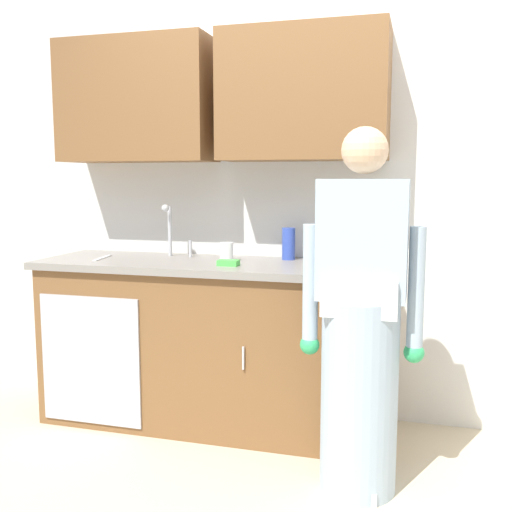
{
  "coord_description": "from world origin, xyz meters",
  "views": [
    {
      "loc": [
        0.59,
        -2.39,
        1.4
      ],
      "look_at": [
        -0.24,
        0.55,
        1.0
      ],
      "focal_mm": 41.44,
      "sensor_mm": 36.0,
      "label": 1
    }
  ],
  "objects": [
    {
      "name": "kitchen_wall_with_uppers",
      "position": [
        -0.14,
        0.99,
        1.48
      ],
      "size": [
        4.8,
        0.44,
        2.7
      ],
      "color": "silver",
      "rests_on": "ground"
    },
    {
      "name": "bottle_water_tall",
      "position": [
        -0.15,
        0.89,
        1.03
      ],
      "size": [
        0.08,
        0.08,
        0.18
      ],
      "primitive_type": "cylinder",
      "color": "#334CB2",
      "rests_on": "countertop"
    },
    {
      "name": "counter_cabinet",
      "position": [
        -0.55,
        0.7,
        0.45
      ],
      "size": [
        1.9,
        0.62,
        0.9
      ],
      "color": "brown",
      "rests_on": "ground"
    },
    {
      "name": "sponge",
      "position": [
        -0.4,
        0.57,
        0.96
      ],
      "size": [
        0.11,
        0.07,
        0.03
      ],
      "primitive_type": "cube",
      "color": "#4CBF4C",
      "rests_on": "countertop"
    },
    {
      "name": "cup_by_sink",
      "position": [
        -0.47,
        0.73,
        0.99
      ],
      "size": [
        0.08,
        0.08,
        0.11
      ],
      "primitive_type": "cylinder",
      "color": "white",
      "rests_on": "countertop"
    },
    {
      "name": "ground_plane",
      "position": [
        0.0,
        0.0,
        0.0
      ],
      "size": [
        9.0,
        9.0,
        0.0
      ],
      "primitive_type": "plane",
      "color": "beige"
    },
    {
      "name": "bottle_cleaner_spray",
      "position": [
        0.07,
        0.88,
        1.02
      ],
      "size": [
        0.07,
        0.07,
        0.17
      ],
      "primitive_type": "cylinder",
      "color": "#334CB2",
      "rests_on": "countertop"
    },
    {
      "name": "countertop",
      "position": [
        -0.55,
        0.7,
        0.92
      ],
      "size": [
        1.96,
        0.66,
        0.04
      ],
      "primitive_type": "cube",
      "color": "gray",
      "rests_on": "counter_cabinet"
    },
    {
      "name": "bottle_water_short",
      "position": [
        0.16,
        0.92,
        1.05
      ],
      "size": [
        0.08,
        0.08,
        0.23
      ],
      "primitive_type": "cylinder",
      "color": "#2D8C4C",
      "rests_on": "countertop"
    },
    {
      "name": "person_at_sink",
      "position": [
        0.34,
        0.17,
        0.69
      ],
      "size": [
        0.55,
        0.34,
        1.62
      ],
      "color": "white",
      "rests_on": "ground"
    },
    {
      "name": "sink",
      "position": [
        -0.82,
        0.71,
        0.93
      ],
      "size": [
        0.5,
        0.36,
        0.35
      ],
      "color": "#B7BABF",
      "rests_on": "counter_cabinet"
    },
    {
      "name": "knife_on_counter",
      "position": [
        -1.2,
        0.64,
        0.94
      ],
      "size": [
        0.06,
        0.24,
        0.01
      ],
      "primitive_type": "cube",
      "rotation": [
        0.0,
        0.0,
        1.72
      ],
      "color": "silver",
      "rests_on": "countertop"
    }
  ]
}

